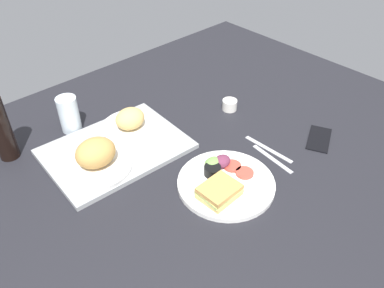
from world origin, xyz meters
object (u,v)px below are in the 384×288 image
at_px(plate_with_salad, 224,182).
at_px(fork, 272,159).
at_px(espresso_cup, 230,105).
at_px(cell_phone, 319,138).
at_px(serving_tray, 116,149).
at_px(soda_bottle, 1,129).
at_px(knife, 268,149).
at_px(bread_plate_near, 96,158).
at_px(drinking_glass, 69,114).
at_px(bread_plate_far, 130,122).

distance_m(plate_with_salad, fork, 0.21).
bearing_deg(espresso_cup, cell_phone, -75.15).
relative_size(plate_with_salad, cell_phone, 2.05).
bearing_deg(cell_phone, serving_tray, 116.40).
bearing_deg(soda_bottle, knife, -40.72).
distance_m(knife, cell_phone, 0.19).
bearing_deg(bread_plate_near, knife, -31.96).
distance_m(plate_with_salad, cell_phone, 0.42).
xyz_separation_m(serving_tray, knife, (0.38, -0.34, -0.01)).
distance_m(espresso_cup, fork, 0.32).
bearing_deg(drinking_glass, bread_plate_far, -48.94).
bearing_deg(bread_plate_far, cell_phone, -46.05).
xyz_separation_m(bread_plate_near, plate_with_salad, (0.24, -0.31, -0.04)).
bearing_deg(plate_with_salad, fork, -6.65).
height_order(drinking_glass, knife, drinking_glass).
xyz_separation_m(bread_plate_near, soda_bottle, (-0.17, 0.26, 0.05)).
distance_m(drinking_glass, soda_bottle, 0.23).
relative_size(plate_with_salad, fork, 1.73).
bearing_deg(bread_plate_far, espresso_cup, -19.90).
bearing_deg(bread_plate_near, plate_with_salad, -52.50).
bearing_deg(bread_plate_far, soda_bottle, 155.03).
distance_m(espresso_cup, cell_phone, 0.35).
distance_m(drinking_glass, knife, 0.70).
bearing_deg(espresso_cup, bread_plate_far, 160.10).
distance_m(bread_plate_near, soda_bottle, 0.32).
relative_size(serving_tray, espresso_cup, 8.04).
relative_size(serving_tray, fork, 2.65).
height_order(bread_plate_near, drinking_glass, drinking_glass).
xyz_separation_m(serving_tray, soda_bottle, (-0.27, 0.22, 0.10)).
xyz_separation_m(fork, knife, (0.03, 0.04, 0.00)).
height_order(espresso_cup, cell_phone, espresso_cup).
xyz_separation_m(espresso_cup, fork, (-0.11, -0.30, -0.02)).
distance_m(serving_tray, espresso_cup, 0.47).
bearing_deg(plate_with_salad, serving_tray, 111.76).
bearing_deg(serving_tray, espresso_cup, -10.71).
distance_m(bread_plate_near, cell_phone, 0.76).
height_order(bread_plate_far, espresso_cup, bread_plate_far).
xyz_separation_m(drinking_glass, espresso_cup, (0.51, -0.30, -0.05)).
bearing_deg(knife, soda_bottle, 47.79).
relative_size(soda_bottle, cell_phone, 1.52).
xyz_separation_m(drinking_glass, soda_bottle, (-0.22, 0.01, 0.04)).
height_order(bread_plate_near, espresso_cup, bread_plate_near).
distance_m(drinking_glass, espresso_cup, 0.59).
bearing_deg(espresso_cup, drinking_glass, 149.79).
distance_m(bread_plate_far, drinking_glass, 0.22).
distance_m(serving_tray, fork, 0.52).
bearing_deg(cell_phone, drinking_glass, 107.40).
xyz_separation_m(bread_plate_far, espresso_cup, (0.37, -0.13, -0.03)).
bearing_deg(knife, serving_tray, 46.36).
height_order(drinking_glass, espresso_cup, drinking_glass).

